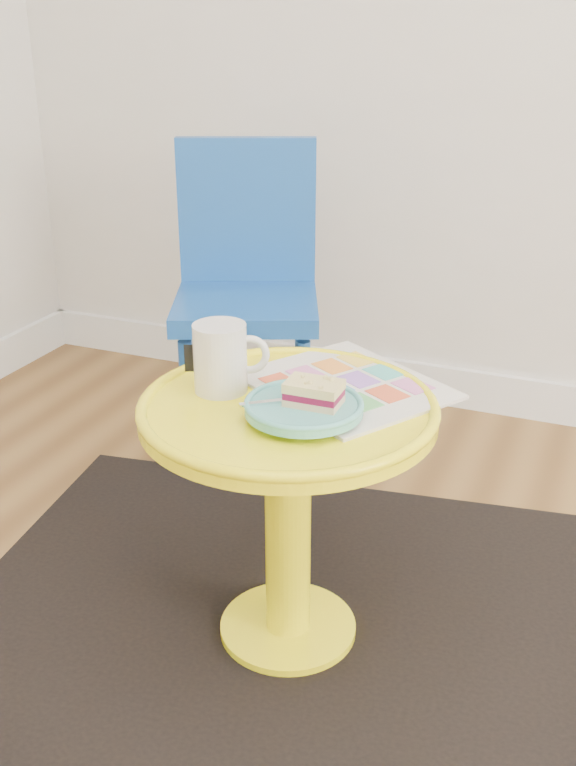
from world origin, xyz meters
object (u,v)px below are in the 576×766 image
at_px(chair, 247,279).
at_px(mug, 222,356).
at_px(side_table, 288,475).
at_px(plate, 304,408).
at_px(newspaper, 346,385).

bearing_deg(chair, mug, -90.89).
xyz_separation_m(side_table, mug, (-0.13, 0.01, 0.20)).
distance_m(mug, plate, 0.18).
relative_size(chair, plate, 4.15).
height_order(newspaper, plate, plate).
relative_size(side_table, chair, 0.63).
distance_m(newspaper, plate, 0.15).
bearing_deg(side_table, newspaper, 59.27).
bearing_deg(mug, chair, 88.18).
bearing_deg(mug, plate, -40.69).
xyz_separation_m(mug, plate, (0.17, -0.05, -0.04)).
bearing_deg(newspaper, chair, 160.14).
height_order(side_table, newspaper, newspaper).
height_order(side_table, chair, chair).
distance_m(chair, newspaper, 0.75).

